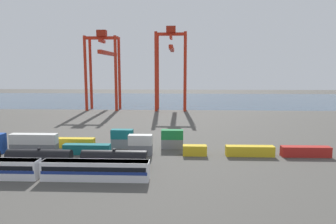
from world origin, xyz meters
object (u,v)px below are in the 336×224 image
at_px(gantry_crane_west, 104,61).
at_px(shipping_container_10, 24,142).
at_px(freight_tank_row, 39,158).
at_px(passenger_train, 41,169).
at_px(shipping_container_14, 172,144).
at_px(gantry_crane_central, 171,59).

bearing_deg(gantry_crane_west, shipping_container_10, -91.72).
bearing_deg(freight_tank_row, gantry_crane_west, 95.67).
distance_m(passenger_train, gantry_crane_west, 113.67).
bearing_deg(shipping_container_14, passenger_train, -135.11).
xyz_separation_m(shipping_container_10, gantry_crane_west, (2.55, 84.86, 24.49)).
relative_size(passenger_train, gantry_crane_west, 1.04).
bearing_deg(freight_tank_row, gantry_crane_central, 75.80).
relative_size(passenger_train, freight_tank_row, 0.91).
distance_m(gantry_crane_west, gantry_crane_central, 36.25).
xyz_separation_m(shipping_container_10, shipping_container_14, (41.86, 0.00, 0.00)).
bearing_deg(gantry_crane_central, shipping_container_10, -114.72).
distance_m(freight_tank_row, gantry_crane_central, 108.72).
distance_m(freight_tank_row, shipping_container_10, 22.43).
bearing_deg(shipping_container_14, gantry_crane_west, 114.85).
relative_size(shipping_container_14, gantry_crane_central, 0.14).
bearing_deg(gantry_crane_central, passenger_train, -101.58).
relative_size(shipping_container_10, shipping_container_14, 1.00).
bearing_deg(passenger_train, gantry_crane_central, 78.42).
bearing_deg(shipping_container_10, passenger_train, -57.40).
distance_m(shipping_container_10, shipping_container_14, 41.86).
distance_m(passenger_train, gantry_crane_central, 114.70).
xyz_separation_m(passenger_train, gantry_crane_west, (-13.74, 110.33, 23.64)).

